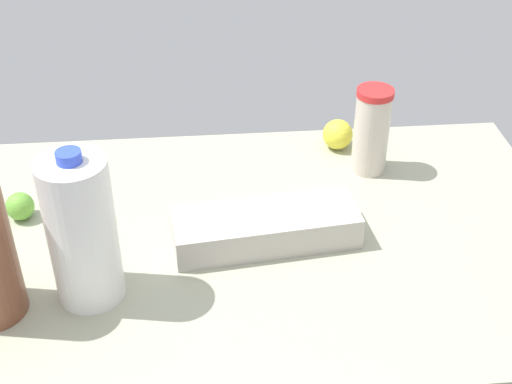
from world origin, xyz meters
TOP-DOWN VIEW (x-y plane):
  - countertop at (0.00, 0.00)cm, footprint 120.00×76.00cm
  - tumbler_cup at (25.82, 20.79)cm, footprint 7.59×7.59cm
  - milk_jug at (-29.06, -13.03)cm, footprint 11.21×11.21cm
  - egg_carton at (1.64, -1.67)cm, footprint 35.03×15.41cm
  - lime_near_front at (-44.77, 9.54)cm, footprint 5.47×5.47cm
  - lemon_by_jug at (20.86, 30.11)cm, footprint 6.71×6.71cm

SIDE VIEW (x-z plane):
  - countertop at x=0.00cm, z-range 0.00..3.00cm
  - lime_near_front at x=-44.77cm, z-range 3.00..8.47cm
  - egg_carton at x=1.64cm, z-range 3.00..9.22cm
  - lemon_by_jug at x=20.86cm, z-range 3.00..9.71cm
  - tumbler_cup at x=25.82cm, z-range 3.04..21.90cm
  - milk_jug at x=-29.06cm, z-range 2.22..30.36cm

